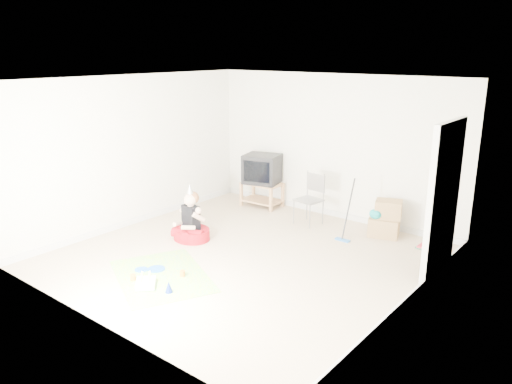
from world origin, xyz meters
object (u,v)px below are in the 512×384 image
Objects in this scene: crt_tv at (262,169)px; seated_woman at (191,227)px; birthday_cake at (146,284)px; cardboard_boxes at (385,219)px; tv_stand at (262,192)px; folding_chair at (309,200)px.

crt_tv is 2.21m from seated_woman.
birthday_cake is (0.97, -3.72, -0.72)m from crt_tv.
cardboard_boxes is at bearing -15.45° from crt_tv.
birthday_cake is (-1.64, -3.70, -0.25)m from cardboard_boxes.
crt_tv is 0.70× the size of seated_woman.
folding_chair is at bearing -13.69° from tv_stand.
crt_tv is at bearing 179.54° from cardboard_boxes.
birthday_cake is at bearing -90.33° from crt_tv.
birthday_cake is (-0.32, -3.40, -0.40)m from folding_chair.
folding_chair is 0.98× the size of seated_woman.
birthday_cake is at bearing -64.04° from seated_woman.
folding_chair is at bearing 59.01° from seated_woman.
crt_tv is 1.07× the size of cardboard_boxes.
seated_woman reaches higher than birthday_cake.
folding_chair reaches higher than tv_stand.
tv_stand is 2.61m from cardboard_boxes.
folding_chair is at bearing 84.66° from birthday_cake.
crt_tv is 2.65m from cardboard_boxes.
cardboard_boxes is 1.56× the size of birthday_cake.
crt_tv is at bearing 135.00° from tv_stand.
tv_stand is 3.85m from birthday_cake.
tv_stand is 0.48m from crt_tv.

